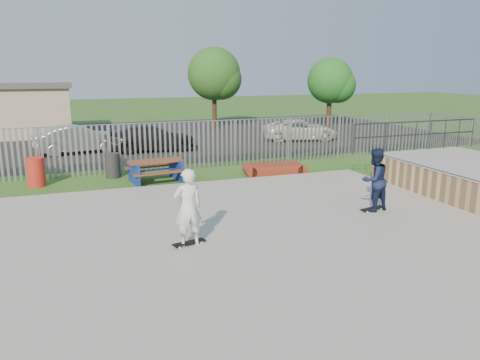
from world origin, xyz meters
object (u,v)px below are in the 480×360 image
object	(u,v)px
funbox	(274,169)
car_dark	(152,138)
tree_right	(330,81)
skater_white	(188,208)
tree_mid	(214,74)
skater_navy	(374,180)
picnic_table	(156,171)
trash_bin_grey	(113,165)
car_white	(300,130)
trash_bin_red	(36,172)
car_silver	(78,139)

from	to	relation	value
funbox	car_dark	size ratio (longest dim) A/B	0.49
tree_right	skater_white	distance (m)	24.74
tree_mid	skater_navy	world-z (taller)	tree_mid
picnic_table	funbox	distance (m)	4.73
trash_bin_grey	car_white	distance (m)	12.94
trash_bin_red	funbox	bearing A→B (deg)	-6.68
trash_bin_red	tree_mid	bearing A→B (deg)	52.22
trash_bin_red	tree_right	xyz separation A→B (m)	(18.69, 11.68, 2.78)
car_dark	skater_white	bearing A→B (deg)	177.21
car_dark	picnic_table	bearing A→B (deg)	174.75
picnic_table	skater_white	world-z (taller)	skater_white
car_silver	car_dark	bearing A→B (deg)	-110.70
picnic_table	car_white	distance (m)	12.46
tree_mid	skater_navy	xyz separation A→B (m)	(-1.55, -21.01, -2.73)
picnic_table	tree_right	xyz separation A→B (m)	(14.54, 12.45, 2.89)
funbox	picnic_table	bearing A→B (deg)	-175.05
car_white	tree_right	distance (m)	7.24
trash_bin_grey	car_dark	xyz separation A→B (m)	(2.44, 5.49, 0.19)
skater_white	tree_mid	bearing A→B (deg)	-112.37
tree_mid	tree_right	size ratio (longest dim) A/B	1.14
picnic_table	tree_mid	bearing A→B (deg)	58.46
car_dark	tree_mid	distance (m)	10.30
trash_bin_red	car_white	world-z (taller)	car_white
car_dark	skater_white	size ratio (longest dim) A/B	2.48
trash_bin_grey	tree_mid	distance (m)	16.10
car_white	tree_mid	size ratio (longest dim) A/B	0.77
car_silver	tree_right	distance (m)	18.03
tree_right	car_white	bearing A→B (deg)	-134.25
picnic_table	car_white	world-z (taller)	car_white
picnic_table	trash_bin_red	world-z (taller)	trash_bin_red
funbox	skater_navy	world-z (taller)	skater_navy
trash_bin_red	tree_mid	world-z (taller)	tree_mid
car_white	skater_navy	xyz separation A→B (m)	(-4.68, -13.85, 0.43)
car_silver	skater_white	world-z (taller)	skater_white
car_dark	tree_right	distance (m)	14.90
picnic_table	trash_bin_grey	world-z (taller)	trash_bin_grey
car_white	trash_bin_red	bearing A→B (deg)	127.78
funbox	skater_navy	xyz separation A→B (m)	(0.45, -5.95, 0.85)
picnic_table	skater_navy	world-z (taller)	skater_navy
trash_bin_grey	car_dark	distance (m)	6.01
car_silver	skater_white	xyz separation A→B (m)	(2.13, -14.53, 0.34)
tree_mid	tree_right	xyz separation A→B (m)	(7.83, -2.34, -0.48)
trash_bin_red	car_dark	world-z (taller)	car_dark
funbox	car_white	xyz separation A→B (m)	(5.13, 7.90, 0.42)
car_white	tree_mid	distance (m)	8.43
picnic_table	skater_white	size ratio (longest dim) A/B	1.18
skater_white	skater_navy	bearing A→B (deg)	-175.33
picnic_table	skater_navy	size ratio (longest dim) A/B	1.18
funbox	tree_mid	xyz separation A→B (m)	(2.00, 15.06, 3.58)
car_silver	car_dark	distance (m)	3.63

